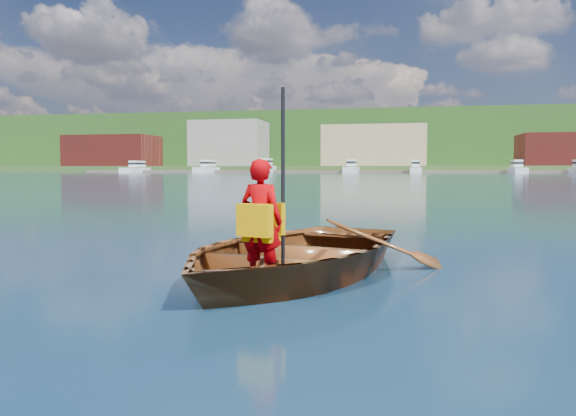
% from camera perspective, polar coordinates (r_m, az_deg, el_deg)
% --- Properties ---
extents(ground, '(600.00, 600.00, 0.00)m').
position_cam_1_polar(ground, '(5.96, -14.15, -7.45)').
color(ground, '#0C263B').
rests_on(ground, ground).
extents(rowboat, '(3.76, 4.50, 0.80)m').
position_cam_1_polar(rowboat, '(6.14, 0.34, -4.60)').
color(rowboat, '#6A280B').
rests_on(rowboat, ground).
extents(child_paddler, '(0.49, 0.41, 1.83)m').
position_cam_1_polar(child_paddler, '(5.23, -2.71, -1.32)').
color(child_paddler, '#AA0004').
rests_on(child_paddler, ground).
extents(shoreline, '(400.00, 140.00, 22.00)m').
position_cam_1_polar(shoreline, '(242.07, 10.68, 6.10)').
color(shoreline, '#344D23').
rests_on(shoreline, ground).
extents(dock, '(160.04, 9.62, 0.80)m').
position_cam_1_polar(dock, '(153.55, 7.77, 3.68)').
color(dock, brown).
rests_on(dock, ground).
extents(waterfront_buildings, '(202.00, 16.00, 14.00)m').
position_cam_1_polar(waterfront_buildings, '(170.71, 7.82, 6.17)').
color(waterfront_buildings, brown).
rests_on(waterfront_buildings, ground).
extents(marina_yachts, '(144.51, 13.00, 4.34)m').
position_cam_1_polar(marina_yachts, '(148.76, 8.69, 4.02)').
color(marina_yachts, white).
rests_on(marina_yachts, ground).
extents(hillside_trees, '(312.63, 78.56, 25.91)m').
position_cam_1_polar(hillside_trees, '(240.78, 16.89, 7.63)').
color(hillside_trees, '#382314').
rests_on(hillside_trees, ground).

